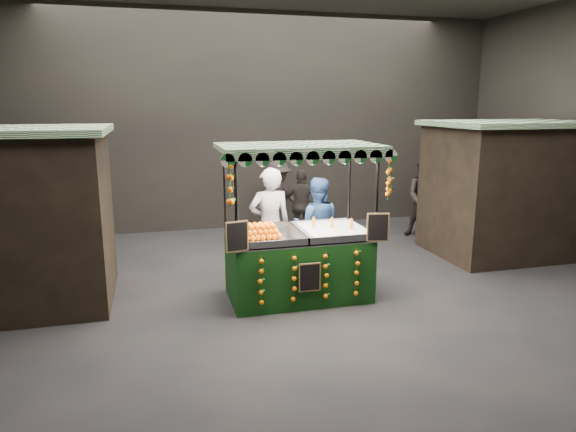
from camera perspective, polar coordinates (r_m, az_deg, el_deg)
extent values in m
plane|color=black|center=(7.91, 3.22, -9.30)|extent=(12.00, 12.00, 0.00)
cube|color=black|center=(12.21, -3.99, 10.38)|extent=(12.00, 0.10, 5.00)
cube|color=black|center=(8.43, -28.89, -0.62)|extent=(2.80, 2.00, 2.50)
cube|color=black|center=(10.94, 23.24, 2.59)|extent=(2.80, 2.00, 2.50)
cube|color=#12531C|center=(10.81, 23.83, 9.38)|extent=(3.00, 2.20, 0.10)
cube|color=black|center=(7.87, 1.12, -5.75)|extent=(2.08, 1.14, 0.95)
cube|color=#B7B9BE|center=(7.73, 1.14, -2.28)|extent=(2.08, 1.14, 0.04)
cylinder|color=black|center=(6.96, -5.68, -2.54)|extent=(0.05, 0.05, 2.27)
cylinder|color=black|center=(7.54, 9.70, -1.50)|extent=(0.05, 0.05, 2.27)
cylinder|color=black|center=(8.00, -6.92, -0.61)|extent=(0.05, 0.05, 2.27)
cylinder|color=black|center=(8.50, 6.72, 0.18)|extent=(0.05, 0.05, 2.27)
cube|color=#12531C|center=(7.50, 1.18, 7.70)|extent=(2.32, 1.37, 0.08)
cube|color=silver|center=(7.88, 5.11, -1.61)|extent=(0.93, 1.02, 0.08)
cube|color=black|center=(6.89, -5.69, -2.28)|extent=(0.32, 0.09, 0.42)
cube|color=black|center=(7.48, 9.96, -1.25)|extent=(0.32, 0.09, 0.42)
cube|color=black|center=(7.30, 2.43, -6.83)|extent=(0.32, 0.02, 0.42)
imported|color=slate|center=(8.48, -2.03, -1.02)|extent=(0.70, 0.46, 1.91)
imported|color=navy|center=(8.87, 3.19, -1.14)|extent=(0.99, 0.87, 1.70)
imported|color=black|center=(10.36, -25.33, -0.70)|extent=(0.62, 0.45, 1.58)
imported|color=black|center=(11.76, 14.99, 1.97)|extent=(1.07, 1.00, 1.76)
imported|color=#2A2522|center=(11.02, 1.57, 1.17)|extent=(0.99, 0.66, 1.56)
imported|color=#2D2625|center=(11.50, -1.14, 1.99)|extent=(1.24, 0.97, 1.69)
imported|color=black|center=(11.17, -25.86, 0.54)|extent=(0.87, 0.58, 1.73)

